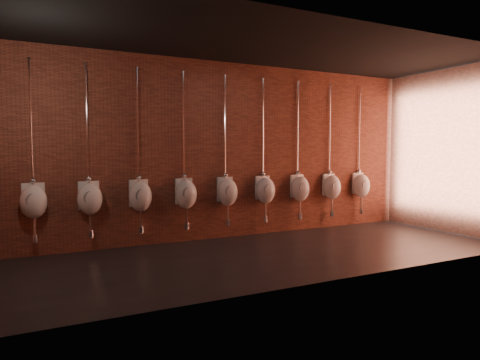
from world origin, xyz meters
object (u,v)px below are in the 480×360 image
Objects in this scene: urinal_4 at (227,191)px; urinal_7 at (332,186)px; urinal_0 at (33,200)px; urinal_6 at (300,188)px; urinal_2 at (140,195)px; urinal_1 at (90,198)px; urinal_3 at (186,193)px; urinal_5 at (265,189)px; urinal_8 at (361,185)px.

urinal_4 is 2.38m from urinal_7.
urinal_0 is 4.75m from urinal_6.
urinal_1 is at bearing 180.00° from urinal_2.
urinal_2 and urinal_6 have the same top height.
urinal_0 is 1.00× the size of urinal_6.
urinal_3 is at bearing 180.00° from urinal_7.
urinal_3 is 1.58m from urinal_5.
urinal_5 is (2.38, 0.00, 0.00)m from urinal_2.
urinal_0 is at bearing 180.00° from urinal_2.
urinal_0 is 0.79m from urinal_1.
urinal_0 is 1.00× the size of urinal_1.
urinal_8 is at bearing 0.00° from urinal_4.
urinal_1 is 1.00× the size of urinal_7.
urinal_5 and urinal_8 have the same top height.
urinal_2 and urinal_8 have the same top height.
urinal_3 is at bearing 180.00° from urinal_6.
urinal_3 is 1.00× the size of urinal_8.
urinal_5 is at bearing 180.00° from urinal_8.
urinal_0 is at bearing 180.00° from urinal_3.
urinal_7 is at bearing 0.00° from urinal_1.
urinal_3 is at bearing 180.00° from urinal_8.
urinal_1 is 3.17m from urinal_5.
urinal_0 is 6.33m from urinal_8.
urinal_1 is 1.00× the size of urinal_5.
urinal_0 and urinal_4 have the same top height.
urinal_1 and urinal_6 have the same top height.
urinal_2 is (1.58, 0.00, 0.00)m from urinal_0.
urinal_5 is at bearing 0.00° from urinal_1.
urinal_2 and urinal_3 have the same top height.
urinal_1 is 3.96m from urinal_6.
urinal_6 is (1.58, 0.00, 0.00)m from urinal_4.
urinal_1 is 1.58m from urinal_3.
urinal_2 is 1.00× the size of urinal_3.
urinal_4 is at bearing 180.00° from urinal_5.
urinal_5 is 1.00× the size of urinal_8.
urinal_0 and urinal_5 have the same top height.
urinal_1 and urinal_4 have the same top height.
urinal_7 is (4.75, 0.00, 0.00)m from urinal_1.
urinal_4 is (0.79, 0.00, 0.00)m from urinal_3.
urinal_8 is (3.17, 0.00, 0.00)m from urinal_4.
urinal_4 is at bearing 180.00° from urinal_8.
urinal_1 is at bearing 180.00° from urinal_6.
urinal_6 is at bearing 0.00° from urinal_0.
urinal_8 is at bearing 0.00° from urinal_2.
urinal_2 is at bearing 0.00° from urinal_0.
urinal_1 and urinal_5 have the same top height.
urinal_6 and urinal_7 have the same top height.
urinal_0 and urinal_3 have the same top height.
urinal_6 is 1.00× the size of urinal_8.
urinal_0 and urinal_6 have the same top height.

